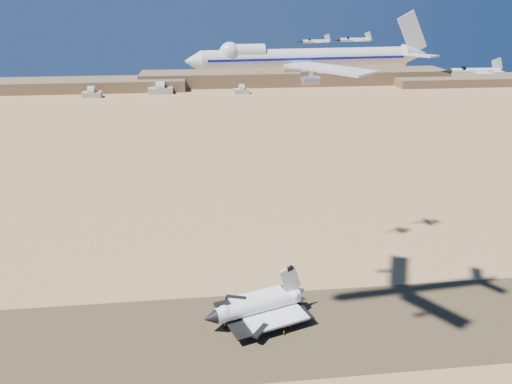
{
  "coord_description": "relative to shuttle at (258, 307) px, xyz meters",
  "views": [
    {
      "loc": [
        -12.95,
        -145.97,
        111.4
      ],
      "look_at": [
        4.63,
        8.0,
        50.86
      ],
      "focal_mm": 35.0,
      "sensor_mm": 36.0,
      "label": 1
    }
  ],
  "objects": [
    {
      "name": "ridgeline",
      "position": [
        60.1,
        519.3,
        2.32
      ],
      "size": [
        960.0,
        90.0,
        18.0
      ],
      "color": "olive",
      "rests_on": "ground"
    },
    {
      "name": "ground",
      "position": [
        -5.21,
        -8.01,
        -5.31
      ],
      "size": [
        1200.0,
        1200.0,
        0.0
      ],
      "primitive_type": "plane",
      "color": "#B47F50",
      "rests_on": "ground"
    },
    {
      "name": "crew_a",
      "position": [
        4.92,
        -7.34,
        -4.43
      ],
      "size": [
        0.56,
        0.69,
        1.64
      ],
      "primitive_type": "imported",
      "rotation": [
        0.0,
        0.0,
        1.89
      ],
      "color": "#D2600C",
      "rests_on": "runway"
    },
    {
      "name": "shuttle",
      "position": [
        0.0,
        0.0,
        0.0
      ],
      "size": [
        40.55,
        32.48,
        19.75
      ],
      "rotation": [
        0.0,
        0.0,
        0.32
      ],
      "color": "white",
      "rests_on": "runway"
    },
    {
      "name": "chase_jet_d",
      "position": [
        28.52,
        47.84,
        89.98
      ],
      "size": [
        13.82,
        7.52,
        3.44
      ],
      "rotation": [
        0.0,
        0.0,
        0.09
      ],
      "color": "silver"
    },
    {
      "name": "chase_jet_a",
      "position": [
        42.29,
        -48.16,
        91.06
      ],
      "size": [
        14.0,
        7.47,
        3.48
      ],
      "rotation": [
        0.0,
        0.0,
        -0.04
      ],
      "color": "silver"
    },
    {
      "name": "crew_c",
      "position": [
        8.16,
        -10.22,
        -4.34
      ],
      "size": [
        0.99,
        1.2,
        1.83
      ],
      "primitive_type": "imported",
      "rotation": [
        0.0,
        0.0,
        2.06
      ],
      "color": "#D2600C",
      "rests_on": "runway"
    },
    {
      "name": "chase_jet_e",
      "position": [
        46.99,
        56.13,
        89.79
      ],
      "size": [
        16.26,
        8.66,
        4.05
      ],
      "rotation": [
        0.0,
        0.0,
        0.03
      ],
      "color": "silver"
    },
    {
      "name": "carrier_747",
      "position": [
        11.59,
        -5.94,
        89.37
      ],
      "size": [
        73.89,
        57.03,
        18.39
      ],
      "rotation": [
        0.0,
        0.0,
        0.09
      ],
      "color": "silver"
    },
    {
      "name": "runway",
      "position": [
        -5.21,
        -8.01,
        -5.28
      ],
      "size": [
        600.0,
        50.0,
        0.06
      ],
      "primitive_type": "cube",
      "color": "brown",
      "rests_on": "ground"
    },
    {
      "name": "hangars",
      "position": [
        -69.21,
        470.43,
        -0.48
      ],
      "size": [
        200.5,
        29.5,
        30.0
      ],
      "color": "#B5B2A0",
      "rests_on": "ground"
    },
    {
      "name": "crew_b",
      "position": [
        11.02,
        -6.86,
        -4.35
      ],
      "size": [
        0.62,
        0.94,
        1.8
      ],
      "primitive_type": "imported",
      "rotation": [
        0.0,
        0.0,
        1.71
      ],
      "color": "#D2600C",
      "rests_on": "runway"
    }
  ]
}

